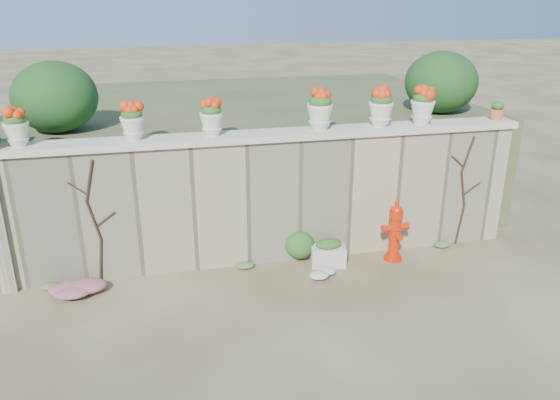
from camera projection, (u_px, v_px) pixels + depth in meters
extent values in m
plane|color=brown|center=(301.00, 316.00, 7.35)|extent=(80.00, 80.00, 0.00)
cube|color=#988A65|center=(272.00, 200.00, 8.63)|extent=(8.00, 0.40, 2.00)
cube|color=beige|center=(272.00, 135.00, 8.25)|extent=(8.10, 0.52, 0.10)
cube|color=#384C23|center=(240.00, 147.00, 11.54)|extent=(9.00, 6.00, 2.00)
ellipsoid|color=#143814|center=(55.00, 97.00, 8.50)|extent=(1.30, 1.30, 1.10)
ellipsoid|color=#143814|center=(441.00, 82.00, 9.88)|extent=(1.30, 1.30, 1.10)
cylinder|color=black|center=(101.00, 260.00, 8.11)|extent=(0.12, 0.04, 0.70)
cylinder|color=black|center=(94.00, 220.00, 7.87)|extent=(0.17, 0.04, 0.61)
cylinder|color=black|center=(89.00, 181.00, 7.66)|extent=(0.18, 0.04, 0.61)
cylinder|color=black|center=(106.00, 219.00, 7.90)|extent=(0.30, 0.02, 0.22)
cylinder|color=black|center=(77.00, 188.00, 7.65)|extent=(0.25, 0.02, 0.21)
cylinder|color=black|center=(460.00, 225.00, 9.34)|extent=(0.12, 0.04, 0.70)
cylinder|color=black|center=(463.00, 189.00, 9.10)|extent=(0.17, 0.04, 0.61)
cylinder|color=black|center=(468.00, 155.00, 8.89)|extent=(0.18, 0.04, 0.61)
cylinder|color=black|center=(472.00, 189.00, 9.13)|extent=(0.30, 0.02, 0.22)
cylinder|color=black|center=(458.00, 161.00, 8.89)|extent=(0.25, 0.02, 0.21)
cylinder|color=red|center=(393.00, 258.00, 8.88)|extent=(0.29, 0.29, 0.05)
cylinder|color=red|center=(394.00, 236.00, 8.74)|extent=(0.18, 0.18, 0.64)
cylinder|color=red|center=(395.00, 227.00, 8.69)|extent=(0.22, 0.22, 0.04)
cylinder|color=red|center=(396.00, 215.00, 8.61)|extent=(0.22, 0.22, 0.12)
ellipsoid|color=red|center=(397.00, 209.00, 8.57)|extent=(0.20, 0.20, 0.15)
cylinder|color=red|center=(397.00, 204.00, 8.54)|extent=(0.07, 0.07, 0.10)
cylinder|color=red|center=(387.00, 229.00, 8.65)|extent=(0.15, 0.11, 0.10)
cylinder|color=red|center=(403.00, 226.00, 8.73)|extent=(0.15, 0.11, 0.10)
cylinder|color=red|center=(398.00, 236.00, 8.62)|extent=(0.10, 0.11, 0.09)
cube|color=beige|center=(328.00, 256.00, 8.66)|extent=(0.58, 0.40, 0.31)
ellipsoid|color=#1E5119|center=(329.00, 244.00, 8.59)|extent=(0.45, 0.32, 0.16)
ellipsoid|color=#1E5119|center=(303.00, 243.00, 8.74)|extent=(0.66, 0.59, 0.62)
ellipsoid|color=#CB2879|center=(70.00, 289.00, 7.76)|extent=(0.94, 0.62, 0.25)
ellipsoid|color=white|center=(321.00, 272.00, 8.27)|extent=(0.55, 0.44, 0.20)
ellipsoid|color=#1E5119|center=(15.00, 120.00, 7.36)|extent=(0.29, 0.29, 0.18)
ellipsoid|color=red|center=(14.00, 114.00, 7.34)|extent=(0.26, 0.26, 0.18)
ellipsoid|color=#1E5119|center=(132.00, 114.00, 7.68)|extent=(0.30, 0.30, 0.18)
ellipsoid|color=red|center=(131.00, 109.00, 7.66)|extent=(0.26, 0.26, 0.19)
ellipsoid|color=#1E5119|center=(211.00, 110.00, 7.91)|extent=(0.30, 0.30, 0.18)
ellipsoid|color=red|center=(211.00, 105.00, 7.89)|extent=(0.26, 0.26, 0.19)
ellipsoid|color=#1E5119|center=(320.00, 102.00, 8.24)|extent=(0.35, 0.35, 0.21)
ellipsoid|color=red|center=(320.00, 96.00, 8.21)|extent=(0.30, 0.30, 0.22)
ellipsoid|color=#1E5119|center=(382.00, 100.00, 8.45)|extent=(0.34, 0.34, 0.20)
ellipsoid|color=red|center=(382.00, 94.00, 8.42)|extent=(0.29, 0.29, 0.21)
ellipsoid|color=#1E5119|center=(423.00, 98.00, 8.60)|extent=(0.33, 0.33, 0.20)
ellipsoid|color=red|center=(424.00, 93.00, 8.57)|extent=(0.29, 0.29, 0.21)
ellipsoid|color=#1E5119|center=(498.00, 106.00, 8.95)|extent=(0.20, 0.20, 0.14)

